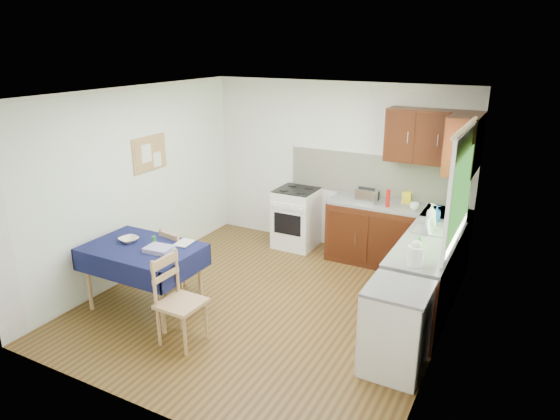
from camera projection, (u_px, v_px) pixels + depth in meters
The scene contains 33 objects.
floor at pixel (268, 303), 6.07m from camera, with size 4.20×4.20×0.00m, color #482E13.
ceiling at pixel (266, 94), 5.27m from camera, with size 4.00×4.20×0.02m, color white.
wall_back at pixel (336, 167), 7.43m from camera, with size 4.00×0.02×2.50m, color white.
wall_front at pixel (136, 280), 3.91m from camera, with size 4.00×0.02×2.50m, color white.
wall_left at pixel (134, 184), 6.56m from camera, with size 0.02×4.20×2.50m, color white.
wall_right at pixel (448, 236), 4.78m from camera, with size 0.02×4.20×2.50m, color white.
base_cabinets at pixel (408, 255), 6.38m from camera, with size 1.90×2.30×0.86m.
worktop_back at pixel (398, 206), 6.83m from camera, with size 1.90×0.60×0.04m, color slate.
worktop_right at pixel (428, 243), 5.58m from camera, with size 0.60×1.70×0.04m, color slate.
worktop_corner at pixel (447, 214), 6.54m from camera, with size 0.60×0.60×0.04m, color slate.
splashback at pixel (378, 176), 7.14m from camera, with size 2.70×0.02×0.60m, color white.
upper_cabinets at pixel (441, 139), 6.31m from camera, with size 1.20×0.85×0.70m.
stove at pixel (296, 218), 7.65m from camera, with size 0.60×0.61×0.92m.
window at pixel (462, 179), 5.25m from camera, with size 0.04×1.48×1.26m.
fridge at pixel (396, 329), 4.71m from camera, with size 0.58×0.60×0.89m.
corkboard at pixel (150, 154), 6.68m from camera, with size 0.04×0.62×0.47m.
dining_table at pixel (142, 255), 5.76m from camera, with size 1.30×0.88×0.79m.
chair_far at pixel (179, 260), 6.16m from camera, with size 0.45×0.45×0.87m.
chair_near at pixel (177, 298), 5.15m from camera, with size 0.44×0.44×0.96m.
toaster at pixel (366, 195), 6.92m from camera, with size 0.28×0.17×0.21m.
sandwich_press at pixel (368, 195), 6.99m from camera, with size 0.27×0.23×0.16m.
sauce_bottle at pixel (388, 198), 6.71m from camera, with size 0.06×0.06×0.24m, color red.
yellow_packet at pixel (407, 197), 6.89m from camera, with size 0.12×0.08×0.16m, color yellow.
dish_rack at pixel (431, 230), 5.85m from camera, with size 0.39×0.30×0.19m.
kettle at pixel (416, 254), 4.95m from camera, with size 0.16×0.16×0.27m.
cup at pixel (414, 206), 6.62m from camera, with size 0.12×0.12×0.10m, color white.
soap_bottle_a at pixel (431, 216), 5.92m from camera, with size 0.12×0.12×0.31m, color white.
soap_bottle_b at pixel (437, 213), 6.20m from camera, with size 0.09×0.09×0.20m, color #1D4FAB.
soap_bottle_c at pixel (419, 244), 5.29m from camera, with size 0.13×0.13×0.17m, color green.
plate_bowl at pixel (129, 240), 5.85m from camera, with size 0.21×0.21×0.05m, color beige.
book at pixel (178, 242), 5.83m from camera, with size 0.17×0.24×0.02m, color white.
spice_jar at pixel (154, 240), 5.79m from camera, with size 0.05×0.05×0.09m, color #227F24.
tea_towel at pixel (159, 249), 5.59m from camera, with size 0.29×0.23×0.05m, color navy.
Camera 1 is at (2.65, -4.69, 3.02)m, focal length 32.00 mm.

